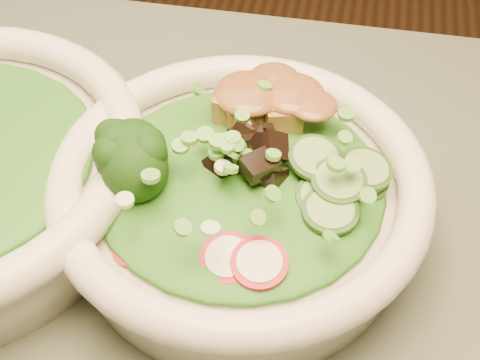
# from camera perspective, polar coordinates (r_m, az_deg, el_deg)

# --- Properties ---
(salad_bowl) EXTENTS (0.28, 0.28, 0.08)m
(salad_bowl) POSITION_cam_1_polar(r_m,az_deg,el_deg) (0.50, -0.00, -1.59)
(salad_bowl) COLOR white
(salad_bowl) RESTS_ON dining_table
(lettuce_bed) EXTENTS (0.21, 0.21, 0.02)m
(lettuce_bed) POSITION_cam_1_polar(r_m,az_deg,el_deg) (0.48, -0.00, 0.08)
(lettuce_bed) COLOR #276515
(lettuce_bed) RESTS_ON salad_bowl
(broccoli_florets) EXTENTS (0.10, 0.09, 0.05)m
(broccoli_florets) POSITION_cam_1_polar(r_m,az_deg,el_deg) (0.49, -7.42, 2.85)
(broccoli_florets) COLOR black
(broccoli_florets) RESTS_ON salad_bowl
(radish_slices) EXTENTS (0.12, 0.07, 0.02)m
(radish_slices) POSITION_cam_1_polar(r_m,az_deg,el_deg) (0.44, -2.24, -5.93)
(radish_slices) COLOR #A50C1D
(radish_slices) RESTS_ON salad_bowl
(cucumber_slices) EXTENTS (0.09, 0.09, 0.04)m
(cucumber_slices) POSITION_cam_1_polar(r_m,az_deg,el_deg) (0.46, 7.96, -0.72)
(cucumber_slices) COLOR #7AAA5E
(cucumber_slices) RESTS_ON salad_bowl
(mushroom_heap) EXTENTS (0.09, 0.09, 0.04)m
(mushroom_heap) POSITION_cam_1_polar(r_m,az_deg,el_deg) (0.48, 0.43, 2.33)
(mushroom_heap) COLOR black
(mushroom_heap) RESTS_ON salad_bowl
(tofu_cubes) EXTENTS (0.11, 0.09, 0.04)m
(tofu_cubes) POSITION_cam_1_polar(r_m,az_deg,el_deg) (0.52, 2.28, 6.05)
(tofu_cubes) COLOR olive
(tofu_cubes) RESTS_ON salad_bowl
(peanut_sauce) EXTENTS (0.07, 0.06, 0.02)m
(peanut_sauce) POSITION_cam_1_polar(r_m,az_deg,el_deg) (0.51, 2.33, 7.19)
(peanut_sauce) COLOR brown
(peanut_sauce) RESTS_ON tofu_cubes
(scallion_garnish) EXTENTS (0.20, 0.20, 0.02)m
(scallion_garnish) POSITION_cam_1_polar(r_m,az_deg,el_deg) (0.47, -0.00, 2.20)
(scallion_garnish) COLOR #61B23E
(scallion_garnish) RESTS_ON salad_bowl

